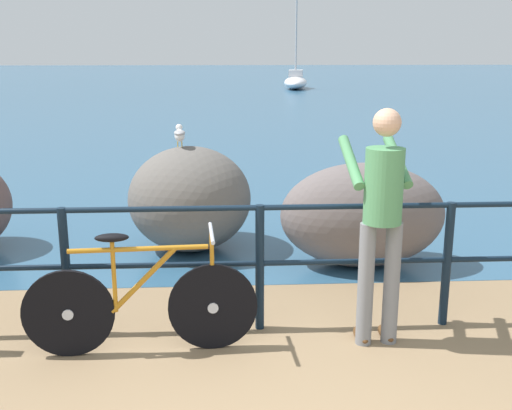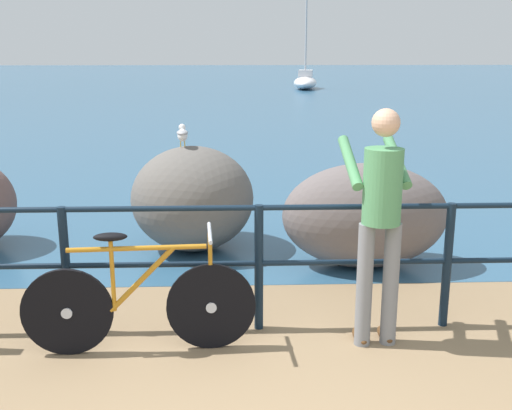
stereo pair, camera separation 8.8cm
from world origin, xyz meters
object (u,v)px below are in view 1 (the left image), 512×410
Objects in this scene: breakwater_boulder_main at (190,199)px; breakwater_boulder_right at (363,215)px; sailboat at (296,81)px; person_at_railing at (381,216)px; seagull at (180,134)px; bicycle at (142,303)px.

breakwater_boulder_main is 0.82× the size of breakwater_boulder_right.
breakwater_boulder_main is 0.28× the size of sailboat.
breakwater_boulder_right is at bearing 2.92° from sailboat.
person_at_railing is 1.80m from breakwater_boulder_right.
breakwater_boulder_main is 4.07× the size of seagull.
breakwater_boulder_right is at bearing 38.19° from bicycle.
breakwater_boulder_right is at bearing -113.87° from seagull.
seagull is at bearing 161.30° from breakwater_boulder_right.
breakwater_boulder_main is at bearing -93.54° from seagull.
breakwater_boulder_right is at bearing -13.02° from person_at_railing.
breakwater_boulder_main is at bearing -0.63° from sailboat.
person_at_railing is 5.23× the size of seagull.
sailboat reaches higher than breakwater_boulder_main.
person_at_railing is at bearing -99.01° from breakwater_boulder_right.
breakwater_boulder_right is 4.97× the size of seagull.
seagull is at bearing 30.27° from person_at_railing.
person_at_railing reaches higher than breakwater_boulder_right.
seagull reaches higher than bicycle.
breakwater_boulder_main reaches higher than bicycle.
seagull is (0.14, 2.43, 0.91)m from bicycle.
breakwater_boulder_right is at bearing -19.66° from breakwater_boulder_main.
seagull is at bearing -178.37° from breakwater_boulder_main.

